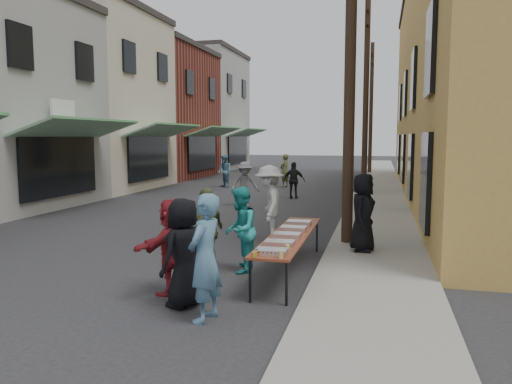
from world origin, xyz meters
The scene contains 27 objects.
ground centered at (0.00, 0.00, 0.00)m, with size 120.00×120.00×0.00m, color #28282B.
sidewalk centered at (5.00, 15.00, 0.05)m, with size 2.20×60.00×0.10m, color gray.
storefront_row centered at (-10.00, 14.96, 4.12)m, with size 8.00×37.00×9.00m.
utility_pole_near centered at (4.30, 3.00, 4.50)m, with size 0.26×0.26×9.00m, color #2D2116.
utility_pole_mid centered at (4.30, 15.00, 4.50)m, with size 0.26×0.26×9.00m, color #2D2116.
utility_pole_far centered at (4.30, 27.00, 4.50)m, with size 0.26×0.26×9.00m, color #2D2116.
serving_table centered at (3.39, 0.34, 0.71)m, with size 0.70×4.00×0.75m.
catering_tray_sausage centered at (3.39, -1.31, 0.79)m, with size 0.50×0.33×0.08m, color maroon.
catering_tray_foil_b centered at (3.39, -0.66, 0.79)m, with size 0.50×0.33×0.08m, color #B2B2B7.
catering_tray_buns centered at (3.39, 0.04, 0.79)m, with size 0.50×0.33×0.08m, color tan.
catering_tray_foil_d centered at (3.39, 0.74, 0.79)m, with size 0.50×0.33×0.08m, color #B2B2B7.
catering_tray_buns_end centered at (3.39, 1.44, 0.79)m, with size 0.50×0.33×0.08m, color tan.
condiment_jar_a centered at (3.17, -1.61, 0.79)m, with size 0.07×0.07×0.08m, color #A57F26.
condiment_jar_b centered at (3.17, -1.51, 0.79)m, with size 0.07×0.07×0.08m, color #A57F26.
condiment_jar_c centered at (3.17, -1.41, 0.79)m, with size 0.07×0.07×0.08m, color #A57F26.
cup_stack centered at (3.59, -1.56, 0.81)m, with size 0.08×0.08×0.12m, color tan.
guest_front_a centered at (2.15, -1.92, 0.84)m, with size 0.82×0.53×1.68m, color black.
guest_front_b centered at (2.68, -2.42, 0.91)m, with size 0.66×0.44×1.82m, color teal.
guest_front_c centered at (2.45, 0.19, 0.83)m, with size 0.80×0.63×1.65m, color teal.
guest_front_d centered at (2.42, 2.94, 0.96)m, with size 1.24×0.71×1.92m, color silver.
guest_front_e centered at (1.89, -0.07, 0.82)m, with size 0.97×0.40×1.65m, color #5B673B.
guest_queue_back centered at (1.70, -1.34, 0.80)m, with size 1.48×0.47×1.59m, color maroon.
server centered at (4.69, 2.13, 0.96)m, with size 0.84×0.54×1.71m, color black.
passerby_left centered at (0.13, 9.02, 0.83)m, with size 1.08×0.62×1.67m, color slate.
passerby_mid centered at (1.53, 11.71, 0.77)m, with size 0.91×0.38×1.55m, color black.
passerby_right centered at (0.26, 16.30, 0.86)m, with size 0.62×0.41×1.71m, color #60683C.
passerby_far centered at (-2.72, 15.44, 0.83)m, with size 0.81×0.63×1.67m, color teal.
Camera 1 is at (5.04, -8.90, 2.61)m, focal length 35.00 mm.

